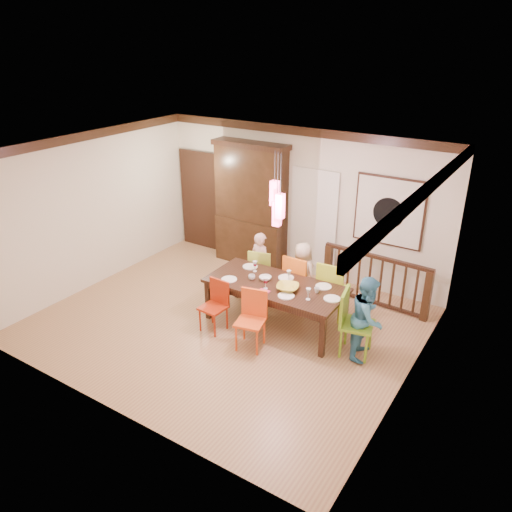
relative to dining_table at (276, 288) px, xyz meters
The scene contains 37 objects.
floor 1.06m from the dining_table, 147.83° to the right, with size 6.00×6.00×0.00m, color #9F6E4D.
ceiling 2.37m from the dining_table, 147.83° to the right, with size 6.00×6.00×0.00m, color white.
wall_back 2.31m from the dining_table, 108.68° to the left, with size 6.00×6.00×0.00m, color beige.
wall_left 3.80m from the dining_table, behind, with size 5.00×5.00×0.00m, color beige.
wall_right 2.47m from the dining_table, 10.78° to the right, with size 5.00×5.00×0.00m, color beige.
crown_molding 2.30m from the dining_table, 147.83° to the right, with size 6.00×5.00×0.16m, color black, non-canonical shape.
panel_door 3.71m from the dining_table, 147.00° to the left, with size 1.04×0.07×2.24m, color black.
white_doorway 2.09m from the dining_table, 99.72° to the left, with size 0.97×0.05×2.22m, color silver.
painting 2.48m from the dining_table, 61.40° to the left, with size 1.25×0.06×1.25m.
pendant_cluster 1.43m from the dining_table, 32.01° to the right, with size 0.27×0.21×1.14m.
dining_table is the anchor object (origin of this frame).
chair_far_left 1.07m from the dining_table, 133.79° to the left, with size 0.51×0.51×0.93m.
chair_far_mid 0.74m from the dining_table, 84.80° to the left, with size 0.47×0.47×1.01m.
chair_far_right 1.02m from the dining_table, 47.58° to the left, with size 0.50×0.50×1.04m.
chair_near_left 1.05m from the dining_table, 136.90° to the right, with size 0.41×0.41×0.85m.
chair_near_mid 0.81m from the dining_table, 88.31° to the right, with size 0.50×0.50×0.92m.
chair_end_right 1.46m from the dining_table, ahead, with size 0.55×0.55×1.04m.
china_hutch 2.58m from the dining_table, 132.27° to the left, with size 1.61×0.46×2.55m.
balustrade 1.91m from the dining_table, 52.81° to the left, with size 1.98×0.19×0.96m.
person_far_left 1.12m from the dining_table, 134.71° to the left, with size 0.44×0.29×1.20m, color #FFC6C2.
person_far_mid 0.90m from the dining_table, 88.72° to the left, with size 0.56×0.37×1.15m, color beige.
person_end_right 1.59m from the dining_table, ahead, with size 0.63×0.49×1.30m, color teal.
serving_bowl 0.30m from the dining_table, 16.63° to the right, with size 0.35×0.35×0.09m, color gold.
small_bowl 0.24m from the dining_table, behind, with size 0.21×0.21×0.06m, color white.
cup_left 0.43m from the dining_table, 168.34° to the right, with size 0.11×0.11×0.09m, color silver.
cup_right 0.71m from the dining_table, ahead, with size 0.09×0.09×0.08m, color silver.
plate_far_left 0.77m from the dining_table, 156.29° to the left, with size 0.26×0.26×0.01m, color white.
plate_far_mid 0.29m from the dining_table, 81.51° to the left, with size 0.26×0.26×0.01m, color white.
plate_far_right 0.77m from the dining_table, 24.40° to the left, with size 0.26×0.26×0.01m, color white.
plate_near_left 0.78m from the dining_table, 158.16° to the right, with size 0.26×0.26×0.01m, color white.
plate_near_mid 0.45m from the dining_table, 38.16° to the right, with size 0.26×0.26×0.01m, color white.
plate_end_right 0.99m from the dining_table, ahead, with size 0.26×0.26×0.01m, color white.
wine_glass_a 0.60m from the dining_table, 158.79° to the left, with size 0.08×0.08×0.19m, color #590C19, non-canonical shape.
wine_glass_b 0.29m from the dining_table, 57.20° to the left, with size 0.08×0.08×0.19m, color silver, non-canonical shape.
wine_glass_c 0.29m from the dining_table, 103.30° to the right, with size 0.08×0.08×0.19m, color #590C19, non-canonical shape.
wine_glass_d 0.73m from the dining_table, 15.05° to the right, with size 0.08×0.08×0.19m, color silver, non-canonical shape.
napkin 0.35m from the dining_table, 93.32° to the right, with size 0.18×0.14×0.01m, color #D83359.
Camera 1 is at (4.30, -5.79, 4.48)m, focal length 35.00 mm.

